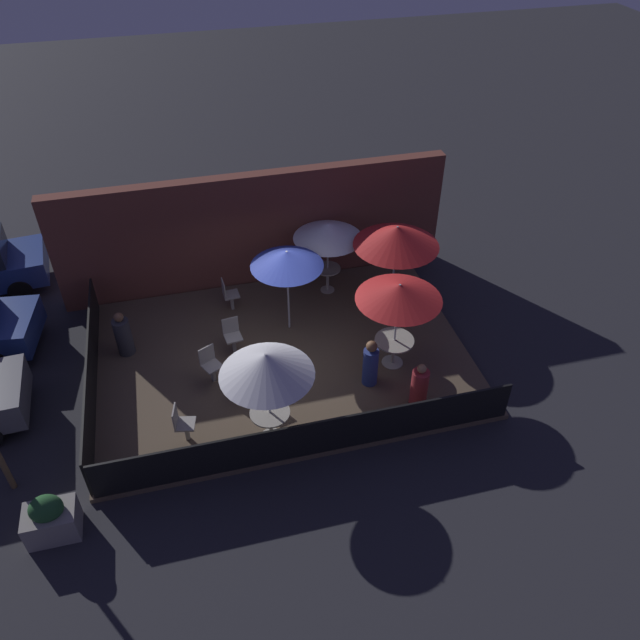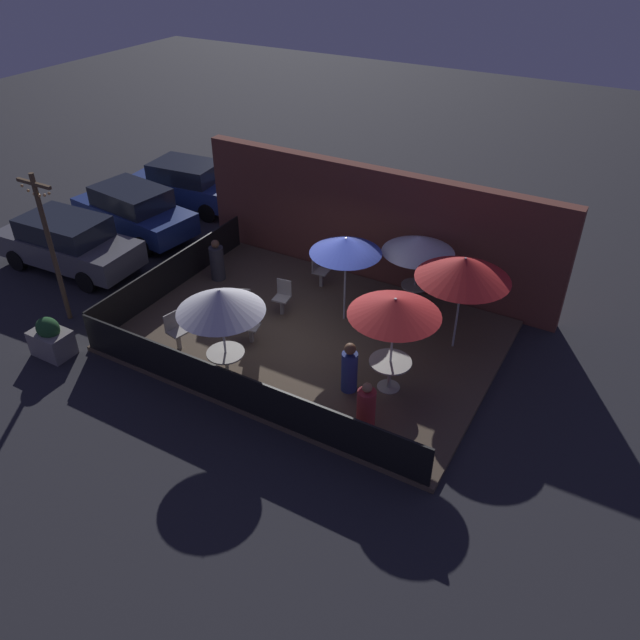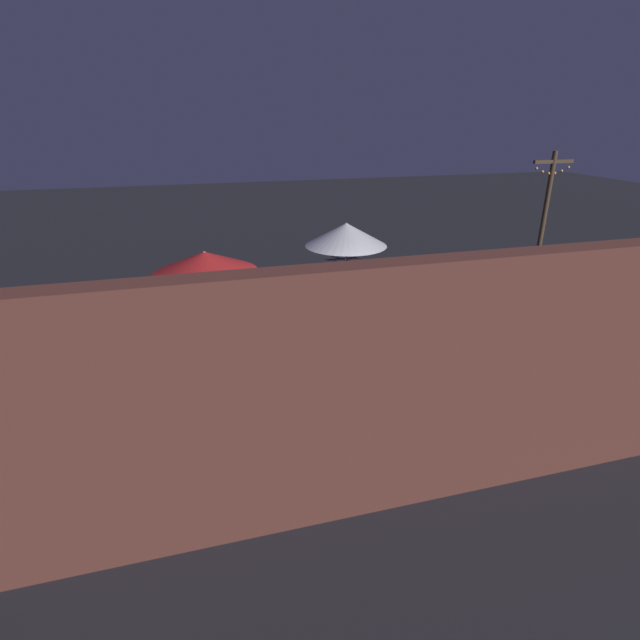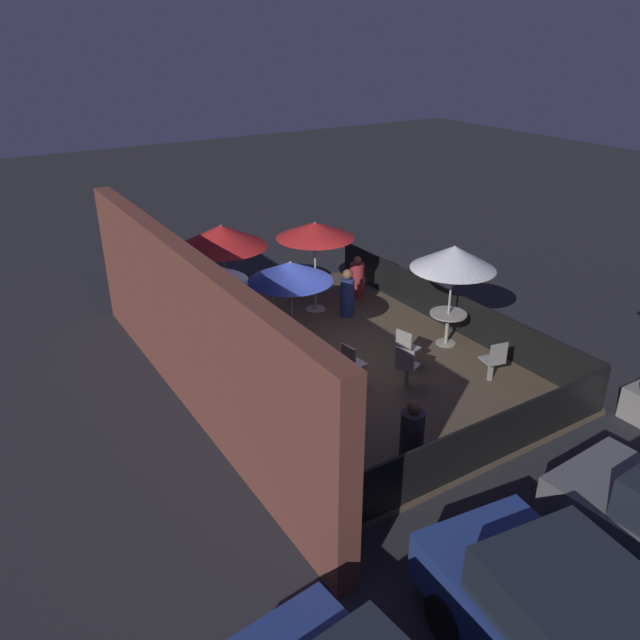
% 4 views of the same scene
% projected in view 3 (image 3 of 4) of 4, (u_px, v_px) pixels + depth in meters
% --- Properties ---
extents(ground_plane, '(60.00, 60.00, 0.00)m').
position_uv_depth(ground_plane, '(348.00, 375.00, 9.88)').
color(ground_plane, '#26262B').
extents(patio_deck, '(8.92, 6.34, 0.12)m').
position_uv_depth(patio_deck, '(348.00, 372.00, 9.86)').
color(patio_deck, brown).
rests_on(patio_deck, ground_plane).
extents(building_wall, '(10.52, 0.36, 3.31)m').
position_uv_depth(building_wall, '(438.00, 386.00, 6.23)').
color(building_wall, brown).
rests_on(building_wall, ground_plane).
extents(fence_front, '(8.72, 0.05, 0.95)m').
position_uv_depth(fence_front, '(308.00, 295.00, 12.43)').
color(fence_front, black).
rests_on(fence_front, patio_deck).
extents(fence_side_left, '(0.05, 6.14, 0.95)m').
position_uv_depth(fence_side_left, '(542.00, 324.00, 10.75)').
color(fence_side_left, black).
rests_on(fence_side_left, patio_deck).
extents(patio_umbrella_0, '(1.89, 1.89, 2.37)m').
position_uv_depth(patio_umbrella_0, '(346.00, 234.00, 11.40)').
color(patio_umbrella_0, '#B2B2B7').
rests_on(patio_umbrella_0, patio_deck).
extents(patio_umbrella_1, '(1.83, 1.83, 2.13)m').
position_uv_depth(patio_umbrella_1, '(281.00, 339.00, 6.62)').
color(patio_umbrella_1, '#B2B2B7').
rests_on(patio_umbrella_1, patio_deck).
extents(patio_umbrella_2, '(1.95, 1.95, 2.33)m').
position_uv_depth(patio_umbrella_2, '(205.00, 262.00, 9.21)').
color(patio_umbrella_2, '#B2B2B7').
rests_on(patio_umbrella_2, patio_deck).
extents(patio_umbrella_3, '(1.77, 1.77, 2.32)m').
position_uv_depth(patio_umbrella_3, '(348.00, 285.00, 8.04)').
color(patio_umbrella_3, '#B2B2B7').
rests_on(patio_umbrella_3, patio_deck).
extents(patio_umbrella_4, '(2.17, 2.17, 2.42)m').
position_uv_depth(patio_umbrella_4, '(164.00, 305.00, 7.09)').
color(patio_umbrella_4, '#B2B2B7').
rests_on(patio_umbrella_4, patio_deck).
extents(dining_table_0, '(0.84, 0.84, 0.77)m').
position_uv_depth(dining_table_0, '(345.00, 296.00, 11.98)').
color(dining_table_0, '#9E998E').
rests_on(dining_table_0, patio_deck).
extents(dining_table_1, '(0.70, 0.70, 0.75)m').
position_uv_depth(dining_table_1, '(284.00, 424.00, 7.13)').
color(dining_table_1, '#9E998E').
rests_on(dining_table_1, patio_deck).
extents(dining_table_2, '(0.93, 0.93, 0.74)m').
position_uv_depth(dining_table_2, '(212.00, 338.00, 9.80)').
color(dining_table_2, '#9E998E').
rests_on(dining_table_2, patio_deck).
extents(patio_chair_0, '(0.43, 0.43, 0.93)m').
position_uv_depth(patio_chair_0, '(449.00, 394.00, 8.01)').
color(patio_chair_0, gray).
rests_on(patio_chair_0, patio_deck).
extents(patio_chair_1, '(0.49, 0.49, 0.90)m').
position_uv_depth(patio_chair_1, '(384.00, 323.00, 10.77)').
color(patio_chair_1, gray).
rests_on(patio_chair_1, patio_deck).
extents(patio_chair_2, '(0.45, 0.45, 0.94)m').
position_uv_depth(patio_chair_2, '(412.00, 349.00, 9.51)').
color(patio_chair_2, gray).
rests_on(patio_chair_2, patio_deck).
extents(patio_chair_3, '(0.47, 0.47, 0.93)m').
position_uv_depth(patio_chair_3, '(420.00, 298.00, 12.12)').
color(patio_chair_3, gray).
rests_on(patio_chair_3, patio_deck).
extents(patio_chair_4, '(0.54, 0.54, 0.93)m').
position_uv_depth(patio_chair_4, '(421.00, 328.00, 10.45)').
color(patio_chair_4, gray).
rests_on(patio_chair_4, patio_deck).
extents(patron_0, '(0.39, 0.39, 1.16)m').
position_uv_depth(patron_0, '(203.00, 317.00, 11.04)').
color(patron_0, maroon).
rests_on(patron_0, patio_deck).
extents(patron_1, '(0.48, 0.48, 1.24)m').
position_uv_depth(patron_1, '(246.00, 326.00, 10.43)').
color(patron_1, navy).
rests_on(patron_1, patio_deck).
extents(patron_2, '(0.57, 0.57, 1.21)m').
position_uv_depth(patron_2, '(547.00, 345.00, 9.62)').
color(patron_2, '#333338').
rests_on(patron_2, patio_deck).
extents(planter_box, '(0.94, 0.66, 1.02)m').
position_uv_depth(planter_box, '(476.00, 278.00, 14.20)').
color(planter_box, gray).
rests_on(planter_box, ground_plane).
extents(light_post, '(1.10, 0.12, 3.96)m').
position_uv_depth(light_post, '(543.00, 223.00, 12.62)').
color(light_post, brown).
rests_on(light_post, ground_plane).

